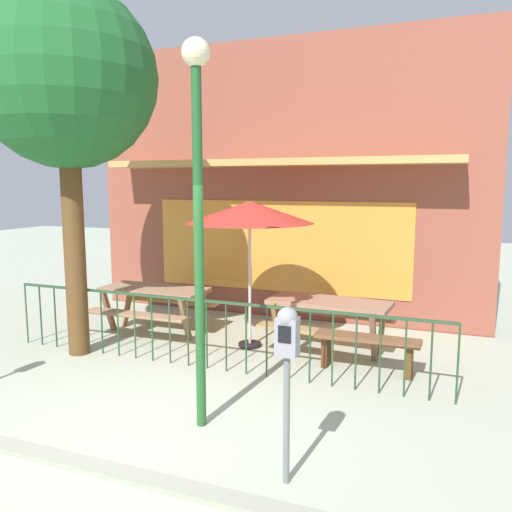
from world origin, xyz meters
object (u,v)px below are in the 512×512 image
Objects in this scene: patio_umbrella at (250,213)px; picnic_table_left at (154,297)px; picnic_table_right at (329,311)px; street_tree at (66,80)px; patio_bench at (367,346)px; street_lamp at (198,180)px; parking_meter_far at (287,349)px.

picnic_table_left is at bearing 176.45° from patio_umbrella.
picnic_table_right is 0.36× the size of street_tree.
patio_bench is (0.67, -0.65, -0.26)m from picnic_table_right.
picnic_table_left is 1.28× the size of patio_bench.
picnic_table_left is 0.80× the size of patio_umbrella.
street_lamp reaches higher than picnic_table_right.
picnic_table_right is (2.98, 0.13, 0.00)m from picnic_table_left.
street_tree reaches higher than picnic_table_right.
picnic_table_right is at bearing 23.08° from street_tree.
patio_bench is 3.40m from street_lamp.
street_lamp is (2.76, -1.39, -1.40)m from street_tree.
street_tree is 3.39m from street_lamp.
patio_bench is 5.53m from street_tree.
parking_meter_far is (0.46, -3.54, 0.57)m from picnic_table_right.
patio_umbrella is (-1.19, -0.24, 1.47)m from picnic_table_right.
street_lamp is (2.29, -2.73, 1.93)m from picnic_table_left.
parking_meter_far is at bearing -27.91° from street_tree.
street_lamp is at bearing -121.75° from patio_bench.
patio_umbrella is 3.17m from street_tree.
street_lamp is (-1.15, 0.68, 1.37)m from parking_meter_far.
street_tree is (-2.26, -1.23, 1.86)m from patio_umbrella.
patio_bench is at bearing -12.55° from patio_umbrella.
street_tree is (-3.91, 2.07, 2.76)m from parking_meter_far.
picnic_table_right is 0.49× the size of street_lamp.
patio_umbrella is 1.60× the size of patio_bench.
patio_bench is at bearing 11.21° from street_tree.
parking_meter_far is 0.29× the size of street_tree.
picnic_table_left is at bearing 171.80° from patio_bench.
street_tree reaches higher than patio_umbrella.
picnic_table_left is 0.95× the size of picnic_table_right.
patio_umbrella is 2.57m from patio_bench.
street_tree reaches higher than parking_meter_far.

